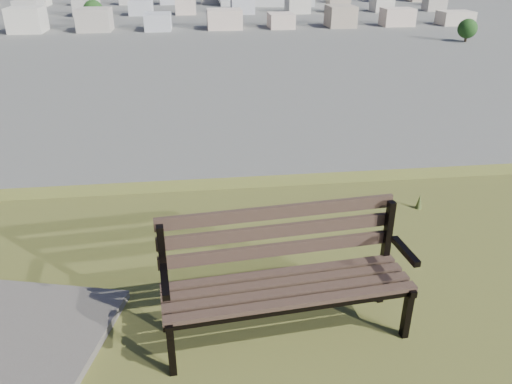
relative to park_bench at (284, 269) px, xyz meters
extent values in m
cube|color=#423126|center=(0.03, -0.30, -0.10)|extent=(1.90, 0.27, 0.04)
cube|color=#423126|center=(0.02, -0.17, -0.10)|extent=(1.90, 0.27, 0.04)
cube|color=#423126|center=(0.00, -0.05, -0.10)|extent=(1.90, 0.27, 0.04)
cube|color=#423126|center=(-0.01, 0.08, -0.10)|extent=(1.90, 0.27, 0.04)
cube|color=#423126|center=(-0.02, 0.16, 0.07)|extent=(1.90, 0.21, 0.11)
cube|color=#423126|center=(-0.02, 0.19, 0.23)|extent=(1.90, 0.21, 0.11)
cube|color=#423126|center=(-0.02, 0.22, 0.38)|extent=(1.90, 0.21, 0.11)
cube|color=black|center=(-0.87, -0.40, -0.33)|extent=(0.06, 0.07, 0.46)
cube|color=black|center=(-0.92, 0.05, -0.08)|extent=(0.06, 0.07, 0.97)
cube|color=black|center=(-0.89, -0.19, -0.13)|extent=(0.10, 0.53, 0.05)
cube|color=black|center=(-0.89, -0.25, 0.14)|extent=(0.09, 0.38, 0.05)
cube|color=black|center=(0.93, -0.23, -0.33)|extent=(0.06, 0.07, 0.46)
cube|color=black|center=(0.89, 0.22, -0.08)|extent=(0.06, 0.07, 0.97)
cube|color=black|center=(0.91, -0.02, -0.13)|extent=(0.10, 0.53, 0.05)
cube|color=black|center=(0.92, -0.08, 0.14)|extent=(0.09, 0.38, 0.05)
cube|color=black|center=(0.03, -0.31, -0.14)|extent=(1.90, 0.22, 0.04)
cube|color=black|center=(-0.01, 0.09, -0.14)|extent=(1.90, 0.22, 0.04)
cone|color=olive|center=(1.95, 1.83, -0.47)|extent=(0.08, 0.08, 0.18)
cube|color=beige|center=(41.48, 287.05, -22.77)|extent=(52.82, 28.51, 5.58)
cube|color=beige|center=(-60.45, 198.63, -22.06)|extent=(11.00, 11.00, 7.00)
cube|color=#A89D90|center=(-36.45, 198.63, -22.06)|extent=(11.00, 11.00, 7.00)
cube|color=beige|center=(-12.45, 198.63, -22.06)|extent=(11.00, 11.00, 7.00)
cube|color=#AFB0B4|center=(11.55, 198.63, -22.06)|extent=(11.00, 11.00, 7.00)
cube|color=beige|center=(35.55, 198.63, -22.06)|extent=(11.00, 11.00, 7.00)
cube|color=tan|center=(59.55, 198.63, -22.06)|extent=(11.00, 11.00, 7.00)
cube|color=beige|center=(83.55, 198.63, -22.06)|extent=(11.00, 11.00, 7.00)
cube|color=#AEA89D|center=(107.55, 198.63, -22.06)|extent=(11.00, 11.00, 7.00)
cube|color=beige|center=(-72.45, 248.63, -22.06)|extent=(11.00, 11.00, 7.00)
cube|color=#AFB0B4|center=(-48.45, 248.63, -22.06)|extent=(11.00, 11.00, 7.00)
cube|color=beige|center=(-24.45, 248.63, -22.06)|extent=(11.00, 11.00, 7.00)
cube|color=tan|center=(-0.45, 248.63, -22.06)|extent=(11.00, 11.00, 7.00)
cube|color=beige|center=(23.55, 248.63, -22.06)|extent=(11.00, 11.00, 7.00)
cube|color=#AEA89D|center=(47.55, 248.63, -22.06)|extent=(11.00, 11.00, 7.00)
cube|color=beige|center=(71.55, 248.63, -22.06)|extent=(11.00, 11.00, 7.00)
cube|color=#A89D90|center=(95.55, 248.63, -22.06)|extent=(11.00, 11.00, 7.00)
cube|color=beige|center=(119.55, 248.63, -22.06)|extent=(11.00, 11.00, 7.00)
cylinder|color=#312618|center=(89.55, 158.63, -24.51)|extent=(0.80, 0.80, 2.10)
sphere|color=black|center=(89.55, 158.63, -21.36)|extent=(6.30, 6.30, 6.30)
cylinder|color=#312618|center=(-40.45, 218.63, -24.21)|extent=(0.80, 0.80, 2.70)
sphere|color=black|center=(-40.45, 218.63, -20.16)|extent=(8.10, 8.10, 8.10)
cylinder|color=#312618|center=(129.55, 278.63, -24.59)|extent=(0.80, 0.80, 1.95)
cylinder|color=#312618|center=(39.55, 298.63, -24.51)|extent=(0.80, 0.80, 2.10)
camera|label=1|loc=(-0.60, -3.14, 2.21)|focal=35.00mm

